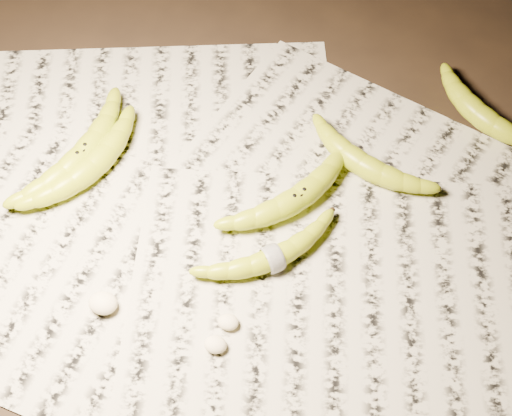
% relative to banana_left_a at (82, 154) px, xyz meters
% --- Properties ---
extents(ground, '(3.00, 3.00, 0.00)m').
position_rel_banana_left_a_xyz_m(ground, '(0.26, -0.07, -0.03)').
color(ground, black).
rests_on(ground, ground).
extents(newspaper_patch, '(0.90, 0.70, 0.01)m').
position_rel_banana_left_a_xyz_m(newspaper_patch, '(0.24, -0.05, -0.02)').
color(newspaper_patch, '#BAB69F').
rests_on(newspaper_patch, ground).
extents(banana_left_a, '(0.13, 0.23, 0.04)m').
position_rel_banana_left_a_xyz_m(banana_left_a, '(0.00, 0.00, 0.00)').
color(banana_left_a, '#A3B516').
rests_on(banana_left_a, newspaper_patch).
extents(banana_left_b, '(0.14, 0.21, 0.04)m').
position_rel_banana_left_a_xyz_m(banana_left_b, '(0.02, -0.02, -0.00)').
color(banana_left_b, '#A3B516').
rests_on(banana_left_b, newspaper_patch).
extents(banana_center, '(0.18, 0.20, 0.04)m').
position_rel_banana_left_a_xyz_m(banana_center, '(0.33, -0.00, -0.00)').
color(banana_center, '#A3B516').
rests_on(banana_center, newspaper_patch).
extents(banana_taped, '(0.18, 0.16, 0.03)m').
position_rel_banana_left_a_xyz_m(banana_taped, '(0.31, -0.10, -0.00)').
color(banana_taped, '#A3B516').
rests_on(banana_taped, newspaper_patch).
extents(banana_upper_a, '(0.19, 0.13, 0.04)m').
position_rel_banana_left_a_xyz_m(banana_upper_a, '(0.41, 0.08, -0.00)').
color(banana_upper_a, '#A3B516').
rests_on(banana_upper_a, newspaper_patch).
extents(banana_upper_b, '(0.17, 0.16, 0.04)m').
position_rel_banana_left_a_xyz_m(banana_upper_b, '(0.56, 0.22, -0.00)').
color(banana_upper_b, '#A3B516').
rests_on(banana_upper_b, newspaper_patch).
extents(measuring_tape, '(0.03, 0.03, 0.04)m').
position_rel_banana_left_a_xyz_m(measuring_tape, '(0.31, -0.10, -0.00)').
color(measuring_tape, white).
rests_on(measuring_tape, newspaper_patch).
extents(flesh_chunk_a, '(0.04, 0.03, 0.02)m').
position_rel_banana_left_a_xyz_m(flesh_chunk_a, '(0.11, -0.22, -0.01)').
color(flesh_chunk_a, '#FCEEC3').
rests_on(flesh_chunk_a, newspaper_patch).
extents(flesh_chunk_b, '(0.03, 0.02, 0.02)m').
position_rel_banana_left_a_xyz_m(flesh_chunk_b, '(0.27, -0.24, -0.01)').
color(flesh_chunk_b, '#FCEEC3').
rests_on(flesh_chunk_b, newspaper_patch).
extents(flesh_chunk_c, '(0.03, 0.02, 0.02)m').
position_rel_banana_left_a_xyz_m(flesh_chunk_c, '(0.28, -0.20, -0.01)').
color(flesh_chunk_c, '#FCEEC3').
rests_on(flesh_chunk_c, newspaper_patch).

